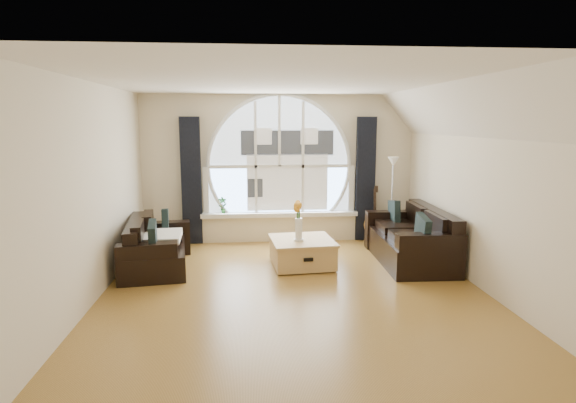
# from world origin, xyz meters

# --- Properties ---
(ground) EXTENTS (5.00, 5.50, 0.01)m
(ground) POSITION_xyz_m (0.00, 0.00, 0.00)
(ground) COLOR brown
(ground) RESTS_ON ground
(ceiling) EXTENTS (5.00, 5.50, 0.01)m
(ceiling) POSITION_xyz_m (0.00, 0.00, 2.70)
(ceiling) COLOR silver
(ceiling) RESTS_ON ground
(wall_back) EXTENTS (5.00, 0.01, 2.70)m
(wall_back) POSITION_xyz_m (0.00, 2.75, 1.35)
(wall_back) COLOR beige
(wall_back) RESTS_ON ground
(wall_front) EXTENTS (5.00, 0.01, 2.70)m
(wall_front) POSITION_xyz_m (0.00, -2.75, 1.35)
(wall_front) COLOR beige
(wall_front) RESTS_ON ground
(wall_left) EXTENTS (0.01, 5.50, 2.70)m
(wall_left) POSITION_xyz_m (-2.50, 0.00, 1.35)
(wall_left) COLOR beige
(wall_left) RESTS_ON ground
(wall_right) EXTENTS (0.01, 5.50, 2.70)m
(wall_right) POSITION_xyz_m (2.50, 0.00, 1.35)
(wall_right) COLOR beige
(wall_right) RESTS_ON ground
(attic_slope) EXTENTS (0.92, 5.50, 0.72)m
(attic_slope) POSITION_xyz_m (2.20, 0.00, 2.35)
(attic_slope) COLOR silver
(attic_slope) RESTS_ON ground
(arched_window) EXTENTS (2.60, 0.06, 2.15)m
(arched_window) POSITION_xyz_m (0.00, 2.72, 1.62)
(arched_window) COLOR silver
(arched_window) RESTS_ON wall_back
(window_sill) EXTENTS (2.90, 0.22, 0.08)m
(window_sill) POSITION_xyz_m (0.00, 2.65, 0.51)
(window_sill) COLOR white
(window_sill) RESTS_ON wall_back
(window_frame) EXTENTS (2.76, 0.08, 2.15)m
(window_frame) POSITION_xyz_m (0.00, 2.69, 1.62)
(window_frame) COLOR white
(window_frame) RESTS_ON wall_back
(neighbor_house) EXTENTS (1.70, 0.02, 1.50)m
(neighbor_house) POSITION_xyz_m (0.15, 2.71, 1.50)
(neighbor_house) COLOR silver
(neighbor_house) RESTS_ON wall_back
(curtain_left) EXTENTS (0.35, 0.12, 2.30)m
(curtain_left) POSITION_xyz_m (-1.60, 2.63, 1.15)
(curtain_left) COLOR black
(curtain_left) RESTS_ON ground
(curtain_right) EXTENTS (0.35, 0.12, 2.30)m
(curtain_right) POSITION_xyz_m (1.60, 2.63, 1.15)
(curtain_right) COLOR black
(curtain_right) RESTS_ON ground
(sofa_left) EXTENTS (1.04, 1.74, 0.73)m
(sofa_left) POSITION_xyz_m (-1.98, 1.19, 0.40)
(sofa_left) COLOR black
(sofa_left) RESTS_ON ground
(sofa_right) EXTENTS (1.01, 1.95, 0.85)m
(sofa_right) POSITION_xyz_m (1.96, 1.16, 0.40)
(sofa_right) COLOR black
(sofa_right) RESTS_ON ground
(coffee_chest) EXTENTS (1.01, 1.01, 0.46)m
(coffee_chest) POSITION_xyz_m (0.24, 1.10, 0.23)
(coffee_chest) COLOR tan
(coffee_chest) RESTS_ON ground
(throw_blanket) EXTENTS (0.57, 0.57, 0.10)m
(throw_blanket) POSITION_xyz_m (-1.89, 1.13, 0.50)
(throw_blanket) COLOR silver
(throw_blanket) RESTS_ON sofa_left
(vase_flowers) EXTENTS (0.24, 0.24, 0.70)m
(vase_flowers) POSITION_xyz_m (0.17, 1.02, 0.81)
(vase_flowers) COLOR white
(vase_flowers) RESTS_ON coffee_chest
(floor_lamp) EXTENTS (0.24, 0.24, 1.60)m
(floor_lamp) POSITION_xyz_m (1.97, 2.16, 0.80)
(floor_lamp) COLOR #B2B2B2
(floor_lamp) RESTS_ON ground
(guitar) EXTENTS (0.38, 0.28, 1.06)m
(guitar) POSITION_xyz_m (1.74, 2.49, 0.53)
(guitar) COLOR olive
(guitar) RESTS_ON ground
(potted_plant) EXTENTS (0.19, 0.16, 0.30)m
(potted_plant) POSITION_xyz_m (-1.05, 2.65, 0.70)
(potted_plant) COLOR #1E6023
(potted_plant) RESTS_ON window_sill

